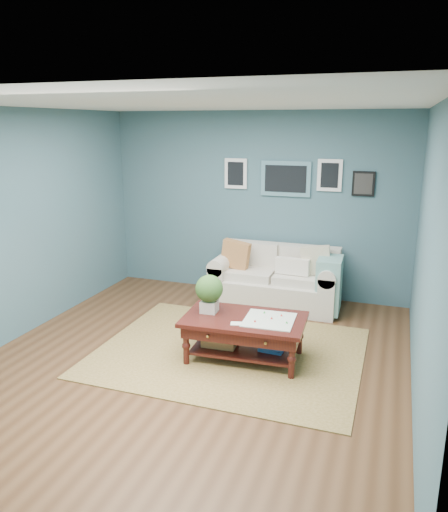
% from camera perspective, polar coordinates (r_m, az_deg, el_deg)
% --- Properties ---
extents(room_shell, '(5.00, 5.02, 2.70)m').
position_cam_1_polar(room_shell, '(5.17, -3.42, 1.98)').
color(room_shell, brown).
rests_on(room_shell, ground).
extents(area_rug, '(2.92, 2.33, 0.01)m').
position_cam_1_polar(area_rug, '(5.76, 0.62, -10.89)').
color(area_rug, brown).
rests_on(area_rug, ground).
extents(loveseat, '(1.81, 0.82, 0.93)m').
position_cam_1_polar(loveseat, '(7.10, 6.55, -2.71)').
color(loveseat, beige).
rests_on(loveseat, ground).
extents(coffee_table, '(1.35, 0.84, 0.91)m').
position_cam_1_polar(coffee_table, '(5.47, 1.64, -7.75)').
color(coffee_table, '#33100F').
rests_on(coffee_table, ground).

